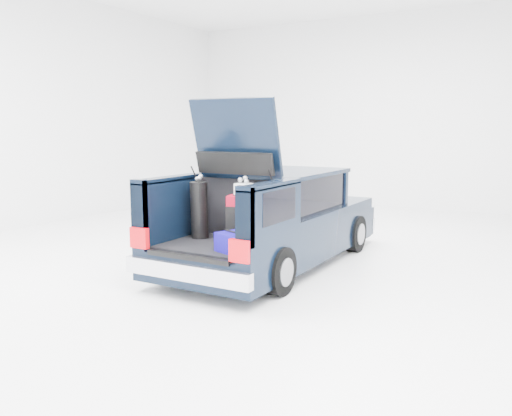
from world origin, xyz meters
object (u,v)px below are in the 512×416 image
Objects in this scene: blue_golf_bag at (244,212)px; blue_duffel at (236,243)px; black_golf_bag at (199,210)px; red_suitcase at (243,219)px; car at (275,220)px.

blue_duffel is (0.24, -0.58, -0.28)m from blue_golf_bag.
black_golf_bag is at bearing 171.88° from blue_duffel.
blue_duffel is at bearing -82.31° from blue_golf_bag.
red_suitcase is 0.66m from black_golf_bag.
blue_duffel is at bearing -82.01° from red_suitcase.
black_golf_bag is 0.66m from blue_golf_bag.
car is at bearing 84.59° from blue_golf_bag.
black_golf_bag is at bearing 168.97° from red_suitcase.
black_golf_bag is at bearing 171.14° from blue_golf_bag.
blue_golf_bag reaches higher than blue_duffel.
blue_golf_bag is at bearing 57.08° from red_suitcase.
red_suitcase is at bearing -122.17° from blue_golf_bag.
blue_duffel is (0.25, -0.56, -0.19)m from red_suitcase.
car is 5.44× the size of black_golf_bag.
blue_golf_bag is at bearing -80.19° from car.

